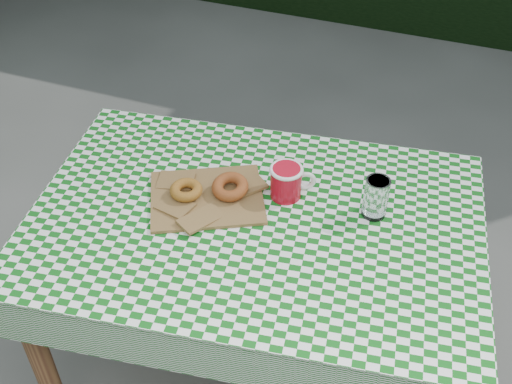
% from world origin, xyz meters
% --- Properties ---
extents(table, '(1.27, 0.94, 0.75)m').
position_xyz_m(table, '(-0.12, 0.17, 0.38)').
color(table, '#59311E').
rests_on(table, ground).
extents(tablecloth, '(1.30, 0.96, 0.01)m').
position_xyz_m(tablecloth, '(-0.12, 0.17, 0.75)').
color(tablecloth, '#0D5614').
rests_on(tablecloth, table).
extents(paper_bag, '(0.38, 0.35, 0.02)m').
position_xyz_m(paper_bag, '(-0.27, 0.20, 0.76)').
color(paper_bag, brown).
rests_on(paper_bag, tablecloth).
extents(bagel_front, '(0.12, 0.12, 0.03)m').
position_xyz_m(bagel_front, '(-0.32, 0.18, 0.79)').
color(bagel_front, '#A47622').
rests_on(bagel_front, paper_bag).
extents(bagel_back, '(0.11, 0.11, 0.03)m').
position_xyz_m(bagel_back, '(-0.22, 0.23, 0.79)').
color(bagel_back, brown).
rests_on(bagel_back, paper_bag).
extents(coffee_mug, '(0.23, 0.23, 0.10)m').
position_xyz_m(coffee_mug, '(-0.07, 0.29, 0.80)').
color(coffee_mug, '#AA0B1C').
rests_on(coffee_mug, tablecloth).
extents(drinking_glass, '(0.07, 0.07, 0.12)m').
position_xyz_m(drinking_glass, '(0.17, 0.30, 0.81)').
color(drinking_glass, white).
rests_on(drinking_glass, tablecloth).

